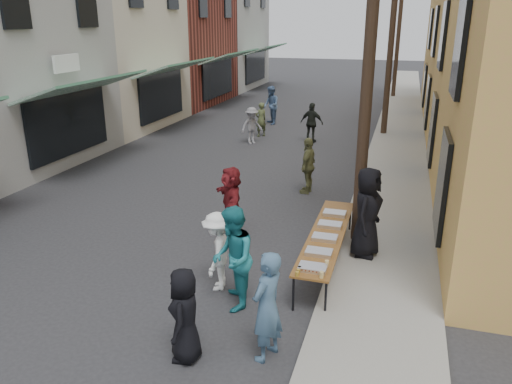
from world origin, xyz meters
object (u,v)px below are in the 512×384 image
Objects in this scene: guest_front_c at (233,259)px; serving_table at (327,235)px; utility_pole_far at (399,27)px; utility_pole_near at (370,44)px; catering_tray_sausage at (313,268)px; guest_front_a at (185,315)px; server at (367,212)px; utility_pole_mid at (392,31)px.

serving_table is at bearing 127.12° from guest_front_c.
utility_pole_far reaches higher than guest_front_c.
utility_pole_near reaches higher than catering_tray_sausage.
serving_table is 2.63× the size of guest_front_a.
server reaches higher than guest_front_c.
utility_pole_near reaches higher than guest_front_a.
utility_pole_near and utility_pole_far have the same top height.
guest_front_a is at bearing -128.49° from catering_tray_sausage.
catering_tray_sausage is (-0.50, -3.05, -3.71)m from utility_pole_near.
utility_pole_mid is 18.00× the size of catering_tray_sausage.
utility_pole_far is at bearing 88.94° from catering_tray_sausage.
utility_pole_near is 5.92× the size of guest_front_a.
utility_pole_mid reaches higher than guest_front_a.
utility_pole_near is at bearing 132.53° from guest_front_c.
guest_front_a is (-2.08, -5.04, -3.74)m from utility_pole_near.
server is (0.25, -12.79, -3.41)m from utility_pole_mid.
utility_pole_near is 18.00× the size of catering_tray_sausage.
utility_pole_mid is at bearing -90.00° from utility_pole_far.
utility_pole_mid is 1.00× the size of utility_pole_far.
guest_front_a reaches higher than serving_table.
server is (0.25, -0.79, -3.41)m from utility_pole_near.
catering_tray_sausage is 2.40m from server.
utility_pole_near and utility_pole_mid have the same top height.
guest_front_c is (-1.37, -0.39, 0.17)m from catering_tray_sausage.
utility_pole_far reaches higher than serving_table.
catering_tray_sausage is at bearing -90.00° from serving_table.
utility_pole_near is 12.00m from utility_pole_mid.
utility_pole_mid is at bearing 154.20° from guest_front_c.
guest_front_c is at bearing -93.91° from utility_pole_far.
server is (2.12, 2.65, 0.13)m from guest_front_c.
catering_tray_sausage is at bearing -99.31° from utility_pole_near.
utility_pole_mid is at bearing 90.00° from utility_pole_near.
utility_pole_far is 4.56× the size of server.
guest_front_a is at bearing -26.36° from guest_front_c.
utility_pole_near is at bearing 29.60° from server.
utility_pole_far is 18.00× the size of catering_tray_sausage.
serving_table is at bearing -109.63° from utility_pole_near.
utility_pole_near is at bearing -90.00° from utility_pole_mid.
guest_front_a is at bearing -96.97° from utility_pole_mid.
guest_front_a is at bearing -112.45° from utility_pole_near.
server is (0.75, 2.26, 0.30)m from catering_tray_sausage.
guest_front_a is at bearing 163.38° from server.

